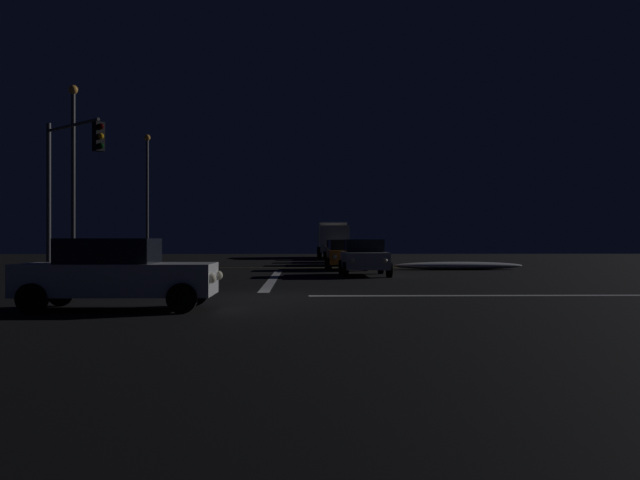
# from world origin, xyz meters

# --- Properties ---
(ground) EXTENTS (120.00, 120.00, 0.10)m
(ground) POSITION_xyz_m (0.00, 0.00, -0.05)
(ground) COLOR black
(stop_line_north) EXTENTS (0.35, 14.60, 0.01)m
(stop_line_north) POSITION_xyz_m (0.00, 8.51, 0.00)
(stop_line_north) COLOR white
(stop_line_north) RESTS_ON ground
(centre_line_ns) EXTENTS (22.00, 0.15, 0.01)m
(centre_line_ns) POSITION_xyz_m (0.00, 20.11, 0.00)
(centre_line_ns) COLOR yellow
(centre_line_ns) RESTS_ON ground
(crosswalk_bar_east) EXTENTS (14.60, 0.40, 0.01)m
(crosswalk_bar_east) POSITION_xyz_m (8.61, 0.00, 0.00)
(crosswalk_bar_east) COLOR white
(crosswalk_bar_east) RESTS_ON ground
(snow_bank_left_curb) EXTENTS (6.44, 1.50, 0.38)m
(snow_bank_left_curb) POSITION_xyz_m (-9.31, 20.45, 0.19)
(snow_bank_left_curb) COLOR white
(snow_bank_left_curb) RESTS_ON ground
(snow_bank_right_curb) EXTENTS (6.78, 1.50, 0.41)m
(snow_bank_right_curb) POSITION_xyz_m (9.31, 17.21, 0.20)
(snow_bank_right_curb) COLOR white
(snow_bank_right_curb) RESTS_ON ground
(sedan_silver) EXTENTS (2.02, 4.33, 1.57)m
(sedan_silver) POSITION_xyz_m (3.84, 11.16, 0.80)
(sedan_silver) COLOR #B7B7BC
(sedan_silver) RESTS_ON ground
(sedan_orange) EXTENTS (2.02, 4.33, 1.57)m
(sedan_orange) POSITION_xyz_m (3.42, 17.42, 0.80)
(sedan_orange) COLOR #C66014
(sedan_orange) RESTS_ON ground
(sedan_green) EXTENTS (2.02, 4.33, 1.57)m
(sedan_green) POSITION_xyz_m (3.66, 24.17, 0.80)
(sedan_green) COLOR #14512D
(sedan_green) RESTS_ON ground
(sedan_red) EXTENTS (2.02, 4.33, 1.57)m
(sedan_red) POSITION_xyz_m (3.95, 29.68, 0.80)
(sedan_red) COLOR maroon
(sedan_red) RESTS_ON ground
(sedan_gray) EXTENTS (2.02, 4.33, 1.57)m
(sedan_gray) POSITION_xyz_m (3.95, 36.07, 0.80)
(sedan_gray) COLOR slate
(sedan_gray) RESTS_ON ground
(box_truck) EXTENTS (2.68, 8.28, 3.08)m
(box_truck) POSITION_xyz_m (3.95, 43.18, 1.71)
(box_truck) COLOR beige
(box_truck) RESTS_ON ground
(sedan_white_crossing) EXTENTS (4.33, 2.02, 1.57)m
(sedan_white_crossing) POSITION_xyz_m (-2.97, -3.65, 0.80)
(sedan_white_crossing) COLOR silver
(sedan_white_crossing) RESTS_ON ground
(traffic_signal_nw) EXTENTS (3.07, 3.07, 6.18)m
(traffic_signal_nw) POSITION_xyz_m (-7.73, 7.73, 4.26)
(traffic_signal_nw) COLOR #4C4C51
(traffic_signal_nw) RESTS_ON ground
(streetlamp_left_near) EXTENTS (0.44, 0.44, 8.84)m
(streetlamp_left_near) POSITION_xyz_m (-9.61, 14.11, 5.11)
(streetlamp_left_near) COLOR #424247
(streetlamp_left_near) RESTS_ON ground
(streetlamp_left_far) EXTENTS (0.44, 0.44, 8.92)m
(streetlamp_left_far) POSITION_xyz_m (-9.61, 30.11, 5.15)
(streetlamp_left_far) COLOR #424247
(streetlamp_left_far) RESTS_ON ground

